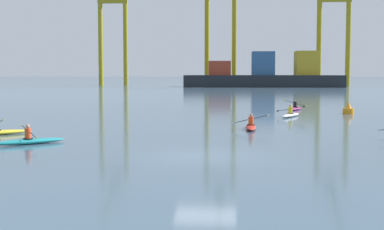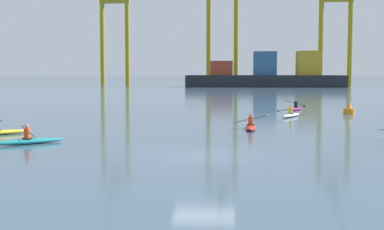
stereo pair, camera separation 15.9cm
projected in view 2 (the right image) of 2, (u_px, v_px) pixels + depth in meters
name	position (u px, v px, depth m)	size (l,w,h in m)	color
ground_plane	(204.00, 156.00, 22.14)	(800.00, 800.00, 0.00)	#425B70
container_barge	(267.00, 75.00, 125.66)	(36.09, 9.80, 8.19)	#1E2328
gantry_crane_west	(114.00, 18.00, 140.81)	(7.81, 19.79, 34.07)	olive
gantry_crane_west_mid	(222.00, 11.00, 134.36)	(8.01, 19.33, 37.26)	olive
gantry_crane_east_mid	(337.00, 15.00, 130.87)	(8.19, 20.96, 33.87)	olive
channel_buoy	(349.00, 109.00, 44.44)	(0.90, 0.90, 1.00)	orange
kayak_teal	(29.00, 140.00, 25.81)	(3.03, 2.59, 0.95)	teal
kayak_white	(291.00, 115.00, 41.51)	(2.06, 3.33, 0.95)	silver
kayak_red	(251.00, 126.00, 32.55)	(2.25, 3.41, 0.95)	red
kayak_magenta	(296.00, 108.00, 48.93)	(2.09, 3.37, 0.95)	#C13384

